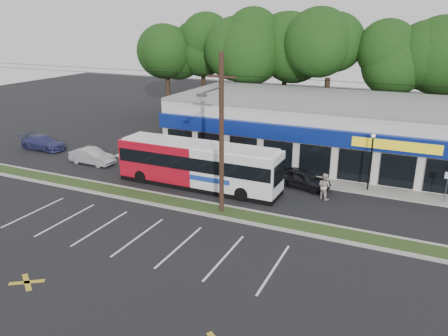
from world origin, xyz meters
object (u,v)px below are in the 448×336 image
at_px(car_blue, 43,143).
at_px(sign_post, 447,182).
at_px(metrobus, 198,164).
at_px(lamp_post, 371,156).
at_px(utility_pole, 218,130).
at_px(car_dark, 302,178).
at_px(pedestrian_b, 324,186).
at_px(pedestrian_a, 250,164).
at_px(car_silver, 92,156).

bearing_deg(car_blue, sign_post, -87.18).
relative_size(metrobus, car_blue, 2.70).
bearing_deg(lamp_post, car_blue, -176.51).
height_order(utility_pole, car_dark, utility_pole).
xyz_separation_m(sign_post, car_dark, (-9.51, -1.07, -0.84)).
distance_m(metrobus, pedestrian_b, 9.11).
bearing_deg(sign_post, pedestrian_b, -161.20).
relative_size(car_dark, pedestrian_a, 2.20).
height_order(lamp_post, car_silver, lamp_post).
height_order(car_blue, pedestrian_b, pedestrian_b).
relative_size(lamp_post, car_blue, 0.92).
bearing_deg(car_dark, pedestrian_b, -115.72).
distance_m(utility_pole, car_blue, 22.72).
distance_m(metrobus, car_silver, 10.92).
bearing_deg(car_dark, pedestrian_a, 90.74).
distance_m(car_dark, car_blue, 25.04).
xyz_separation_m(lamp_post, car_silver, (-22.32, -3.31, -1.99)).
xyz_separation_m(sign_post, pedestrian_a, (-14.00, -0.19, -0.60)).
distance_m(sign_post, metrobus, 17.00).
bearing_deg(car_silver, car_dark, -82.18).
relative_size(metrobus, car_dark, 2.97).
distance_m(car_dark, pedestrian_a, 4.58).
bearing_deg(utility_pole, sign_post, 30.15).
bearing_deg(car_blue, pedestrian_b, -91.91).
bearing_deg(utility_pole, car_silver, 162.14).
bearing_deg(car_silver, pedestrian_a, -76.35).
bearing_deg(pedestrian_b, car_dark, -12.21).
height_order(utility_pole, car_silver, utility_pole).
relative_size(utility_pole, pedestrian_a, 26.30).
distance_m(car_silver, pedestrian_b, 19.77).
relative_size(utility_pole, metrobus, 4.03).
bearing_deg(sign_post, car_blue, -177.39).
distance_m(sign_post, pedestrian_a, 14.01).
relative_size(car_dark, car_silver, 1.02).
bearing_deg(pedestrian_a, lamp_post, 154.74).
bearing_deg(car_dark, lamp_post, -62.00).
bearing_deg(pedestrian_b, pedestrian_a, 5.08).
bearing_deg(pedestrian_a, car_blue, -24.02).
height_order(lamp_post, sign_post, lamp_post).
distance_m(lamp_post, metrobus, 12.32).
xyz_separation_m(sign_post, pedestrian_b, (-7.56, -2.57, -0.63)).
height_order(car_dark, car_blue, car_dark).
bearing_deg(car_dark, car_silver, 108.36).
height_order(sign_post, pedestrian_b, sign_post).
relative_size(utility_pole, pedestrian_b, 27.08).
xyz_separation_m(utility_pole, car_dark, (3.66, 6.57, -4.70)).
bearing_deg(pedestrian_b, utility_pole, 67.59).
bearing_deg(metrobus, car_silver, 175.17).
relative_size(sign_post, pedestrian_b, 1.21).
distance_m(utility_pole, car_dark, 8.87).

